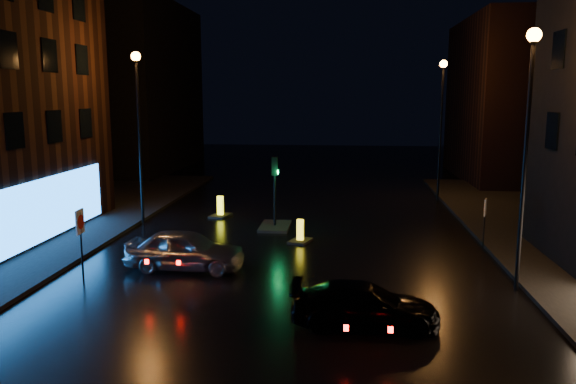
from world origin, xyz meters
name	(u,v)px	position (x,y,z in m)	size (l,w,h in m)	color
ground	(253,364)	(0.00, 0.00, 0.00)	(120.00, 120.00, 0.00)	black
building_far_left	(133,88)	(-16.00, 35.00, 7.00)	(8.00, 16.00, 14.00)	black
building_far_right	(517,100)	(15.00, 32.00, 6.00)	(8.00, 14.00, 12.00)	black
street_lamp_lfar	(138,112)	(-7.80, 14.00, 5.56)	(0.44, 0.44, 8.37)	black
street_lamp_rnear	(528,120)	(7.80, 6.00, 5.56)	(0.44, 0.44, 8.37)	black
street_lamp_rfar	(441,109)	(7.80, 22.00, 5.56)	(0.44, 0.44, 8.37)	black
traffic_signal	(275,217)	(-1.20, 14.00, 0.50)	(1.40, 2.40, 3.45)	black
silver_hatchback	(185,250)	(-3.67, 7.10, 0.74)	(1.74, 4.33, 1.47)	#A9ACB1
dark_sedan	(365,305)	(2.72, 2.56, 0.60)	(1.67, 4.11, 1.19)	black
bollard_near	(300,237)	(0.23, 11.38, 0.22)	(1.10, 1.34, 1.01)	black
bollard_far	(220,212)	(-4.37, 16.18, 0.24)	(1.13, 1.43, 1.10)	black
road_sign_left	(80,228)	(-6.78, 5.37, 1.89)	(0.11, 0.61, 2.53)	black
road_sign_right	(485,212)	(7.90, 10.94, 1.60)	(0.21, 0.50, 2.14)	black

